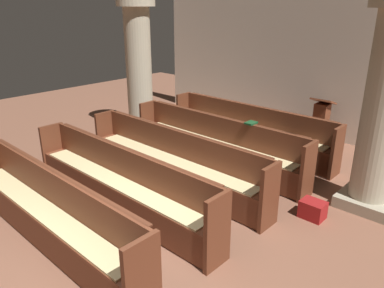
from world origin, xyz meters
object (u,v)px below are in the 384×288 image
at_px(pillar_far_side, 139,63).
at_px(kneeler_box_red, 313,210).
at_px(lectern, 320,126).
at_px(pew_row_3, 119,180).
at_px(pew_row_0, 249,128).
at_px(pew_row_4, 47,209).
at_px(hymn_book, 251,123).
at_px(pew_row_2, 173,158).
at_px(pew_row_1, 215,141).

bearing_deg(pillar_far_side, kneeler_box_red, -10.14).
bearing_deg(lectern, pew_row_3, -101.49).
bearing_deg(pillar_far_side, lectern, 29.67).
xyz_separation_m(pew_row_0, pew_row_4, (0.00, -4.53, 0.00)).
height_order(pew_row_4, kneeler_box_red, pew_row_4).
bearing_deg(hymn_book, lectern, 82.44).
relative_size(pew_row_2, pillar_far_side, 1.20).
height_order(pew_row_0, pillar_far_side, pillar_far_side).
distance_m(pew_row_3, pew_row_4, 1.13).
relative_size(pew_row_0, pew_row_2, 1.00).
xyz_separation_m(pew_row_4, kneeler_box_red, (2.26, 2.92, -0.38)).
bearing_deg(pew_row_0, pew_row_4, -90.00).
distance_m(pew_row_0, pew_row_2, 2.26).
distance_m(pew_row_4, hymn_book, 3.67).
relative_size(pew_row_2, pew_row_4, 1.00).
height_order(pew_row_4, hymn_book, hymn_book).
height_order(pew_row_1, kneeler_box_red, pew_row_1).
distance_m(pew_row_0, lectern, 1.66).
distance_m(pew_row_0, pew_row_4, 4.53).
distance_m(pew_row_0, pew_row_1, 1.13).
height_order(pew_row_1, hymn_book, hymn_book).
bearing_deg(hymn_book, pew_row_3, -105.08).
relative_size(pew_row_1, hymn_book, 17.86).
bearing_deg(hymn_book, pew_row_0, 125.02).
distance_m(pew_row_2, kneeler_box_red, 2.38).
xyz_separation_m(lectern, kneeler_box_red, (1.29, -2.96, -0.32)).
height_order(pew_row_1, pew_row_3, same).
bearing_deg(pew_row_4, pew_row_3, 90.00).
relative_size(pew_row_3, lectern, 3.58).
height_order(pew_row_0, pew_row_3, same).
distance_m(pew_row_3, kneeler_box_red, 2.90).
distance_m(pew_row_0, kneeler_box_red, 2.80).
bearing_deg(kneeler_box_red, pew_row_4, -127.70).
relative_size(pew_row_4, kneeler_box_red, 11.15).
distance_m(pew_row_1, lectern, 2.67).
bearing_deg(lectern, pew_row_2, -104.95).
xyz_separation_m(pew_row_2, kneeler_box_red, (2.26, 0.66, -0.38)).
bearing_deg(pew_row_0, lectern, 54.49).
relative_size(pew_row_4, lectern, 3.58).
distance_m(pew_row_1, kneeler_box_red, 2.34).
xyz_separation_m(pew_row_1, lectern, (0.97, 2.48, -0.06)).
bearing_deg(pew_row_2, pew_row_0, 90.00).
relative_size(pew_row_2, hymn_book, 17.86).
relative_size(pillar_far_side, lectern, 2.98).
height_order(pew_row_4, pillar_far_side, pillar_far_side).
xyz_separation_m(pew_row_1, hymn_book, (0.66, 0.19, 0.47)).
height_order(hymn_book, kneeler_box_red, hymn_book).
height_order(pew_row_4, lectern, lectern).
height_order(pew_row_1, pew_row_2, same).
relative_size(pew_row_3, hymn_book, 17.86).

